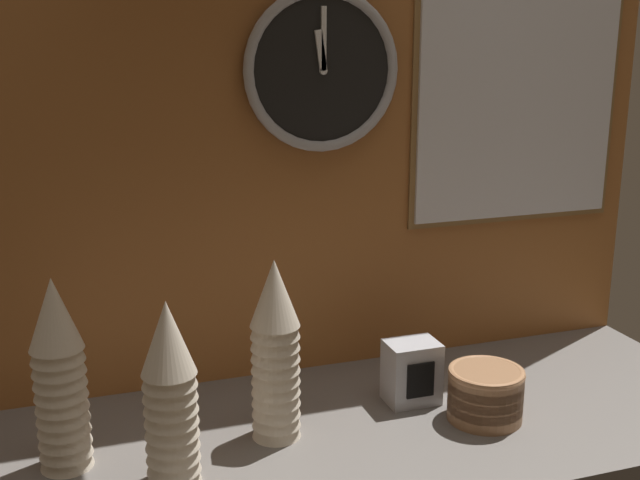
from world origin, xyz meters
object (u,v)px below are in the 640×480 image
(cup_stack_center_left, at_px, (170,394))
(menu_board, at_px, (519,81))
(bowl_stack_right, at_px, (485,393))
(cup_stack_center, at_px, (276,351))
(wall_clock, at_px, (322,70))
(cup_stack_left, at_px, (59,375))
(napkin_dispenser, at_px, (412,372))

(cup_stack_center_left, bearing_deg, menu_board, 23.05)
(bowl_stack_right, relative_size, menu_board, 0.23)
(cup_stack_center, relative_size, bowl_stack_right, 2.32)
(cup_stack_center_left, distance_m, wall_clock, 0.65)
(menu_board, bearing_deg, cup_stack_left, -166.19)
(cup_stack_left, bearing_deg, cup_stack_center, -3.21)
(cup_stack_center_left, relative_size, menu_board, 0.50)
(cup_stack_left, bearing_deg, cup_stack_center_left, -33.23)
(cup_stack_center_left, xyz_separation_m, menu_board, (0.78, 0.33, 0.42))
(cup_stack_left, bearing_deg, wall_clock, 23.58)
(wall_clock, height_order, napkin_dispenser, wall_clock)
(cup_stack_center_left, xyz_separation_m, napkin_dispenser, (0.46, 0.13, -0.09))
(wall_clock, relative_size, menu_board, 0.52)
(cup_stack_center_left, xyz_separation_m, cup_stack_left, (-0.15, 0.10, 0.01))
(cup_stack_center, bearing_deg, napkin_dispenser, 10.15)
(menu_board, relative_size, napkin_dispenser, 4.99)
(cup_stack_left, relative_size, menu_board, 0.54)
(cup_stack_center_left, height_order, bowl_stack_right, cup_stack_center_left)
(bowl_stack_right, bearing_deg, napkin_dispenser, 132.33)
(bowl_stack_right, relative_size, napkin_dispenser, 1.16)
(bowl_stack_right, xyz_separation_m, menu_board, (0.22, 0.30, 0.52))
(cup_stack_center, xyz_separation_m, bowl_stack_right, (0.37, -0.06, -0.11))
(bowl_stack_right, xyz_separation_m, wall_clock, (-0.21, 0.29, 0.55))
(cup_stack_center_left, relative_size, bowl_stack_right, 2.17)
(cup_stack_center_left, height_order, cup_stack_center, cup_stack_center)
(wall_clock, distance_m, menu_board, 0.43)
(cup_stack_left, bearing_deg, bowl_stack_right, -5.99)
(wall_clock, bearing_deg, bowl_stack_right, -55.04)
(cup_stack_center, distance_m, wall_clock, 0.53)
(cup_stack_left, xyz_separation_m, napkin_dispenser, (0.61, 0.03, -0.10))
(cup_stack_center, height_order, wall_clock, wall_clock)
(cup_stack_center, distance_m, cup_stack_left, 0.34)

